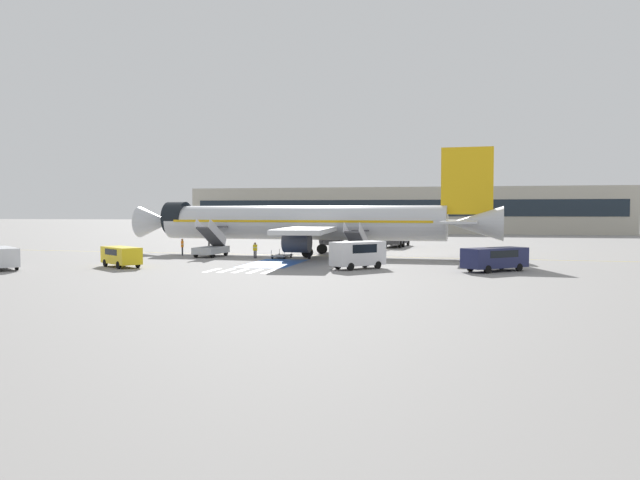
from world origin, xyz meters
name	(u,v)px	position (x,y,z in m)	size (l,w,h in m)	color
ground_plane	(298,256)	(0.00, 0.00, 0.00)	(600.00, 600.00, 0.00)	gray
apron_leadline_yellow	(301,255)	(0.21, 0.50, 0.00)	(0.20, 75.27, 0.01)	gold
apron_stand_patch_blue	(274,263)	(0.21, -10.18, 0.00)	(4.51, 10.05, 0.01)	#2856A8
apron_walkway_bar_0	(212,270)	(-2.79, -17.95, 0.00)	(0.44, 3.60, 0.01)	silver
apron_walkway_bar_1	(226,271)	(-1.59, -17.95, 0.00)	(0.44, 3.60, 0.01)	silver
apron_walkway_bar_2	(241,271)	(-0.39, -17.95, 0.00)	(0.44, 3.60, 0.01)	silver
apron_walkway_bar_3	(255,271)	(0.81, -17.95, 0.00)	(0.44, 3.60, 0.01)	silver
apron_walkway_bar_4	(269,271)	(2.01, -17.95, 0.00)	(0.44, 3.60, 0.01)	silver
airliner	(307,223)	(0.90, 0.46, 3.56)	(41.03, 32.38, 11.28)	silver
boarding_stairs_forward	(211,247)	(-8.64, -3.35, 0.99)	(2.49, 5.34, 4.03)	#ADB2BA
boarding_stairs_aft	(356,250)	(6.96, -4.32, 0.95)	(2.49, 5.34, 3.73)	#ADB2BA
fuel_tanker	(395,234)	(8.89, 19.51, 1.67)	(3.37, 9.41, 3.32)	#38383D
service_van_0	(358,253)	(8.61, -14.38, 1.36)	(4.49, 4.68, 2.28)	silver
service_van_1	(495,257)	(19.60, -14.24, 1.15)	(5.48, 5.19, 1.88)	#1E234C
service_van_2	(0,256)	(-20.29, -20.68, 1.11)	(5.51, 5.17, 1.82)	silver
service_van_3	(121,255)	(-11.50, -16.80, 1.06)	(4.78, 4.29, 1.74)	yellow
baggage_cart	(282,256)	(-0.76, -3.95, 0.26)	(1.70, 2.71, 0.87)	gray
ground_crew_0	(309,248)	(2.25, -4.51, 1.09)	(0.49, 0.38, 1.88)	black
ground_crew_1	(255,249)	(-3.38, -4.65, 0.93)	(0.46, 0.30, 1.62)	#2D2D33
ground_crew_2	(182,246)	(-12.46, -2.15, 1.06)	(0.32, 0.47, 1.83)	#2D2D33
terminal_building	(402,210)	(5.68, 76.17, 5.08)	(95.97, 12.10, 10.15)	#B2AD9E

